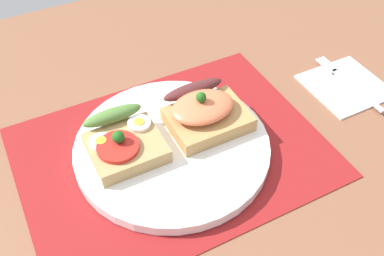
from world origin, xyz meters
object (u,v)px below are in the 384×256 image
plate (172,147)px  napkin (345,85)px  sandwich_salmon (204,112)px  sandwich_egg_tomato (123,142)px  fork (347,81)px

plate → napkin: bearing=0.3°
plate → sandwich_salmon: 6.51cm
sandwich_egg_tomato → sandwich_salmon: size_ratio=0.91×
sandwich_salmon → fork: bearing=-2.9°
plate → fork: bearing=0.5°
napkin → fork: 0.58cm
sandwich_egg_tomato → napkin: (36.18, -1.67, -3.03)cm
napkin → fork: bearing=20.5°
plate → sandwich_salmon: size_ratio=2.44×
sandwich_egg_tomato → fork: sandwich_egg_tomato is taller
sandwich_salmon → fork: sandwich_salmon is taller
plate → napkin: size_ratio=2.27×
sandwich_egg_tomato → fork: 36.63cm
sandwich_egg_tomato → plate: bearing=-16.8°
sandwich_salmon → napkin: (24.49, -1.39, -3.55)cm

